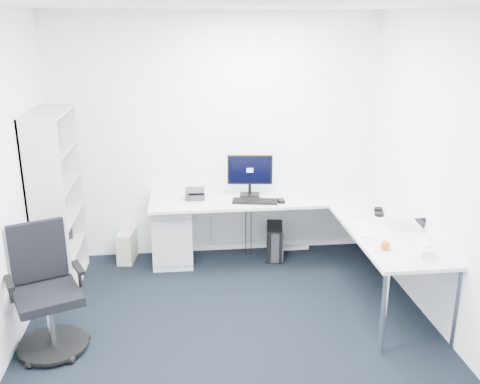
{
  "coord_description": "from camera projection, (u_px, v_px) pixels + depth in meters",
  "views": [
    {
      "loc": [
        -0.38,
        -3.7,
        2.59
      ],
      "look_at": [
        0.15,
        1.05,
        1.05
      ],
      "focal_mm": 40.0,
      "sensor_mm": 36.0,
      "label": 1
    }
  ],
  "objects": [
    {
      "name": "ground",
      "position": [
        236.0,
        355.0,
        4.34
      ],
      "size": [
        4.2,
        4.2,
        0.0
      ],
      "primitive_type": "plane",
      "color": "black"
    },
    {
      "name": "ceiling",
      "position": [
        235.0,
        3.0,
        3.51
      ],
      "size": [
        4.2,
        4.2,
        0.0
      ],
      "primitive_type": "plane",
      "color": "white"
    },
    {
      "name": "wall_back",
      "position": [
        216.0,
        138.0,
        5.91
      ],
      "size": [
        3.6,
        0.02,
        2.7
      ],
      "primitive_type": "cube",
      "color": "white",
      "rests_on": "ground"
    },
    {
      "name": "wall_front",
      "position": [
        296.0,
        379.0,
        1.94
      ],
      "size": [
        3.6,
        0.02,
        2.7
      ],
      "primitive_type": "cube",
      "color": "white",
      "rests_on": "ground"
    },
    {
      "name": "wall_right",
      "position": [
        468.0,
        189.0,
        4.11
      ],
      "size": [
        0.02,
        4.2,
        2.7
      ],
      "primitive_type": "cube",
      "color": "white",
      "rests_on": "ground"
    },
    {
      "name": "l_desk",
      "position": [
        274.0,
        241.0,
        5.6
      ],
      "size": [
        2.59,
        1.45,
        0.76
      ],
      "primitive_type": null,
      "color": "#BDBFBF",
      "rests_on": "ground"
    },
    {
      "name": "drawer_pedestal",
      "position": [
        172.0,
        234.0,
        5.92
      ],
      "size": [
        0.43,
        0.53,
        0.66
      ],
      "primitive_type": "cube",
      "color": "#BDBFBF",
      "rests_on": "ground"
    },
    {
      "name": "bookshelf",
      "position": [
        57.0,
        201.0,
        5.26
      ],
      "size": [
        0.35,
        0.89,
        1.78
      ],
      "primitive_type": null,
      "color": "#AFB1B2",
      "rests_on": "ground"
    },
    {
      "name": "task_chair",
      "position": [
        47.0,
        293.0,
        4.25
      ],
      "size": [
        0.77,
        0.77,
        1.05
      ],
      "primitive_type": null,
      "rotation": [
        0.0,
        0.0,
        0.41
      ],
      "color": "black",
      "rests_on": "ground"
    },
    {
      "name": "black_pc_tower",
      "position": [
        274.0,
        241.0,
        6.08
      ],
      "size": [
        0.24,
        0.42,
        0.38
      ],
      "primitive_type": "cube",
      "rotation": [
        0.0,
        0.0,
        -0.17
      ],
      "color": "black",
      "rests_on": "ground"
    },
    {
      "name": "beige_pc_tower",
      "position": [
        127.0,
        245.0,
        6.01
      ],
      "size": [
        0.22,
        0.39,
        0.35
      ],
      "primitive_type": "cube",
      "rotation": [
        0.0,
        0.0,
        -0.15
      ],
      "color": "#B9AE9D",
      "rests_on": "ground"
    },
    {
      "name": "power_strip",
      "position": [
        294.0,
        248.0,
        6.33
      ],
      "size": [
        0.34,
        0.07,
        0.04
      ],
      "primitive_type": "cube",
      "rotation": [
        0.0,
        0.0,
        0.03
      ],
      "color": "silver",
      "rests_on": "ground"
    },
    {
      "name": "monitor",
      "position": [
        250.0,
        175.0,
        5.78
      ],
      "size": [
        0.5,
        0.21,
        0.47
      ],
      "primitive_type": null,
      "rotation": [
        0.0,
        0.0,
        -0.11
      ],
      "color": "black",
      "rests_on": "l_desk"
    },
    {
      "name": "black_keyboard",
      "position": [
        255.0,
        201.0,
        5.64
      ],
      "size": [
        0.5,
        0.25,
        0.02
      ],
      "primitive_type": "cube",
      "rotation": [
        0.0,
        0.0,
        -0.19
      ],
      "color": "black",
      "rests_on": "l_desk"
    },
    {
      "name": "mouse",
      "position": [
        281.0,
        201.0,
        5.63
      ],
      "size": [
        0.07,
        0.11,
        0.03
      ],
      "primitive_type": "cube",
      "rotation": [
        0.0,
        0.0,
        0.05
      ],
      "color": "black",
      "rests_on": "l_desk"
    },
    {
      "name": "desk_phone",
      "position": [
        195.0,
        192.0,
        5.74
      ],
      "size": [
        0.2,
        0.2,
        0.14
      ],
      "primitive_type": null,
      "rotation": [
        0.0,
        0.0,
        -0.01
      ],
      "color": "#29282B",
      "rests_on": "l_desk"
    },
    {
      "name": "laptop",
      "position": [
        401.0,
        215.0,
        4.96
      ],
      "size": [
        0.34,
        0.33,
        0.22
      ],
      "primitive_type": null,
      "rotation": [
        0.0,
        0.0,
        -0.08
      ],
      "color": "silver",
      "rests_on": "l_desk"
    },
    {
      "name": "white_keyboard",
      "position": [
        362.0,
        228.0,
        4.92
      ],
      "size": [
        0.19,
        0.45,
        0.01
      ],
      "primitive_type": "cube",
      "rotation": [
        0.0,
        0.0,
        -0.16
      ],
      "color": "silver",
      "rests_on": "l_desk"
    },
    {
      "name": "headphones",
      "position": [
        379.0,
        211.0,
        5.31
      ],
      "size": [
        0.19,
        0.24,
        0.06
      ],
      "primitive_type": null,
      "rotation": [
        0.0,
        0.0,
        -0.29
      ],
      "color": "black",
      "rests_on": "l_desk"
    },
    {
      "name": "orange_fruit",
      "position": [
        385.0,
        245.0,
        4.47
      ],
      "size": [
        0.08,
        0.08,
        0.08
      ],
      "primitive_type": "sphere",
      "color": "#E05413",
      "rests_on": "l_desk"
    },
    {
      "name": "tissue_box",
      "position": [
        424.0,
        250.0,
        4.38
      ],
      "size": [
        0.13,
        0.22,
        0.07
      ],
      "primitive_type": "cube",
      "rotation": [
        0.0,
        0.0,
        -0.13
      ],
      "color": "silver",
      "rests_on": "l_desk"
    }
  ]
}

